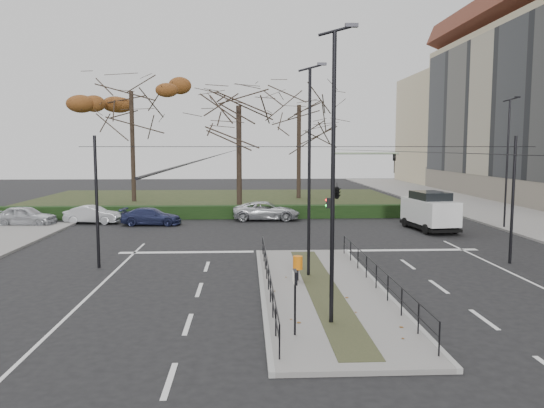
# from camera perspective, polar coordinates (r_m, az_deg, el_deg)

# --- Properties ---
(ground) EXTENTS (140.00, 140.00, 0.00)m
(ground) POSITION_cam_1_polar(r_m,az_deg,el_deg) (22.92, 4.51, -7.71)
(ground) COLOR black
(ground) RESTS_ON ground
(median_island) EXTENTS (4.40, 15.00, 0.14)m
(median_island) POSITION_cam_1_polar(r_m,az_deg,el_deg) (20.51, 5.41, -9.19)
(median_island) COLOR slate
(median_island) RESTS_ON ground
(sidewalk_east) EXTENTS (8.00, 90.00, 0.14)m
(sidewalk_east) POSITION_cam_1_polar(r_m,az_deg,el_deg) (49.06, 22.39, -0.66)
(sidewalk_east) COLOR slate
(sidewalk_east) RESTS_ON ground
(park) EXTENTS (38.00, 26.00, 0.10)m
(park) POSITION_cam_1_polar(r_m,az_deg,el_deg) (54.43, -6.09, 0.38)
(park) COLOR #262F17
(park) RESTS_ON ground
(hedge) EXTENTS (38.00, 1.00, 1.00)m
(hedge) POSITION_cam_1_polar(r_m,az_deg,el_deg) (41.09, -7.15, -0.87)
(hedge) COLOR black
(hedge) RESTS_ON ground
(median_railing) EXTENTS (4.14, 13.24, 0.92)m
(median_railing) POSITION_cam_1_polar(r_m,az_deg,el_deg) (20.19, 5.48, -6.78)
(median_railing) COLOR black
(median_railing) RESTS_ON median_island
(catenary) EXTENTS (20.00, 34.00, 6.00)m
(catenary) POSITION_cam_1_polar(r_m,az_deg,el_deg) (23.95, 4.09, 1.19)
(catenary) COLOR black
(catenary) RESTS_ON ground
(traffic_light) EXTENTS (3.70, 2.13, 5.45)m
(traffic_light) POSITION_cam_1_polar(r_m,az_deg,el_deg) (27.07, 7.18, 1.49)
(traffic_light) COLOR gray
(traffic_light) RESTS_ON median_island
(litter_bin) EXTENTS (0.39, 0.39, 0.99)m
(litter_bin) POSITION_cam_1_polar(r_m,az_deg,el_deg) (21.40, 2.79, -6.37)
(litter_bin) COLOR black
(litter_bin) RESTS_ON median_island
(info_panel) EXTENTS (0.11, 0.49, 1.88)m
(info_panel) POSITION_cam_1_polar(r_m,az_deg,el_deg) (15.16, 2.49, -8.64)
(info_panel) COLOR black
(info_panel) RESTS_ON median_island
(streetlamp_median_near) EXTENTS (0.74, 0.15, 8.89)m
(streetlamp_median_near) POSITION_cam_1_polar(r_m,az_deg,el_deg) (15.84, 6.64, 3.14)
(streetlamp_median_near) COLOR black
(streetlamp_median_near) RESTS_ON median_island
(streetlamp_median_far) EXTENTS (0.73, 0.15, 8.72)m
(streetlamp_median_far) POSITION_cam_1_polar(r_m,az_deg,el_deg) (21.79, 4.08, 3.74)
(streetlamp_median_far) COLOR black
(streetlamp_median_far) RESTS_ON median_island
(streetlamp_sidewalk) EXTENTS (0.72, 0.15, 8.66)m
(streetlamp_sidewalk) POSITION_cam_1_polar(r_m,az_deg,el_deg) (38.66, 23.99, 4.23)
(streetlamp_sidewalk) COLOR black
(streetlamp_sidewalk) RESTS_ON sidewalk_east
(parked_car_first) EXTENTS (4.32, 2.06, 1.43)m
(parked_car_first) POSITION_cam_1_polar(r_m,az_deg,el_deg) (40.71, -25.01, -1.17)
(parked_car_first) COLOR #B8BAC0
(parked_car_first) RESTS_ON ground
(parked_car_second) EXTENTS (4.03, 1.81, 1.28)m
(parked_car_second) POSITION_cam_1_polar(r_m,az_deg,el_deg) (40.25, -18.73, -1.09)
(parked_car_second) COLOR #B8BAC0
(parked_car_second) RESTS_ON ground
(parked_car_third) EXTENTS (4.30, 1.96, 1.22)m
(parked_car_third) POSITION_cam_1_polar(r_m,az_deg,el_deg) (38.34, -12.86, -1.31)
(parked_car_third) COLOR #21274F
(parked_car_third) RESTS_ON ground
(parked_car_fourth) EXTENTS (5.06, 2.43, 1.39)m
(parked_car_fourth) POSITION_cam_1_polar(r_m,az_deg,el_deg) (39.92, -0.60, -0.75)
(parked_car_fourth) COLOR #B8BAC0
(parked_car_fourth) RESTS_ON ground
(white_van) EXTENTS (2.67, 5.09, 2.57)m
(white_van) POSITION_cam_1_polar(r_m,az_deg,el_deg) (36.45, 16.61, -0.66)
(white_van) COLOR silver
(white_van) RESTS_ON ground
(rust_tree) EXTENTS (9.85, 9.85, 14.21)m
(rust_tree) POSITION_cam_1_polar(r_m,az_deg,el_deg) (54.84, -14.92, 11.60)
(rust_tree) COLOR black
(rust_tree) RESTS_ON park
(bare_tree_center) EXTENTS (9.11, 9.11, 12.98)m
(bare_tree_center) POSITION_cam_1_polar(r_m,az_deg,el_deg) (56.29, 2.93, 9.88)
(bare_tree_center) COLOR black
(bare_tree_center) RESTS_ON park
(bare_tree_near) EXTENTS (7.64, 7.64, 11.67)m
(bare_tree_near) POSITION_cam_1_polar(r_m,az_deg,el_deg) (44.32, -3.60, 9.69)
(bare_tree_near) COLOR black
(bare_tree_near) RESTS_ON park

